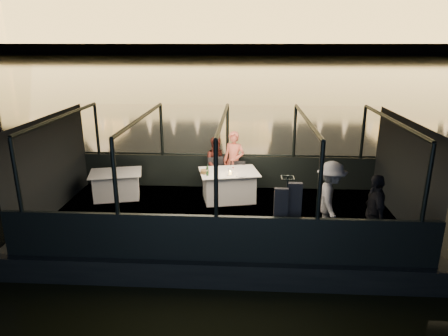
# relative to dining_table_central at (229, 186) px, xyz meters

# --- Properties ---
(river_water) EXTENTS (500.00, 500.00, 0.00)m
(river_water) POSITION_rel_dining_table_central_xyz_m (-0.09, 78.98, -0.89)
(river_water) COLOR black
(river_water) RESTS_ON ground
(boat_hull) EXTENTS (8.60, 4.40, 1.00)m
(boat_hull) POSITION_rel_dining_table_central_xyz_m (-0.09, -1.02, -0.89)
(boat_hull) COLOR black
(boat_hull) RESTS_ON river_water
(boat_deck) EXTENTS (8.00, 4.00, 0.04)m
(boat_deck) POSITION_rel_dining_table_central_xyz_m (-0.09, -1.02, -0.41)
(boat_deck) COLOR black
(boat_deck) RESTS_ON boat_hull
(gunwale_port) EXTENTS (8.00, 0.08, 0.90)m
(gunwale_port) POSITION_rel_dining_table_central_xyz_m (-0.09, 0.98, 0.06)
(gunwale_port) COLOR black
(gunwale_port) RESTS_ON boat_deck
(gunwale_starboard) EXTENTS (8.00, 0.08, 0.90)m
(gunwale_starboard) POSITION_rel_dining_table_central_xyz_m (-0.09, -3.02, 0.06)
(gunwale_starboard) COLOR black
(gunwale_starboard) RESTS_ON boat_deck
(cabin_glass_port) EXTENTS (8.00, 0.02, 1.40)m
(cabin_glass_port) POSITION_rel_dining_table_central_xyz_m (-0.09, 0.98, 1.21)
(cabin_glass_port) COLOR #99B2B2
(cabin_glass_port) RESTS_ON gunwale_port
(cabin_glass_starboard) EXTENTS (8.00, 0.02, 1.40)m
(cabin_glass_starboard) POSITION_rel_dining_table_central_xyz_m (-0.09, -3.02, 1.21)
(cabin_glass_starboard) COLOR #99B2B2
(cabin_glass_starboard) RESTS_ON gunwale_starboard
(cabin_roof_glass) EXTENTS (8.00, 4.00, 0.02)m
(cabin_roof_glass) POSITION_rel_dining_table_central_xyz_m (-0.09, -1.02, 1.91)
(cabin_roof_glass) COLOR #99B2B2
(cabin_roof_glass) RESTS_ON boat_deck
(end_wall_fore) EXTENTS (0.02, 4.00, 2.30)m
(end_wall_fore) POSITION_rel_dining_table_central_xyz_m (-4.09, -1.02, 0.76)
(end_wall_fore) COLOR black
(end_wall_fore) RESTS_ON boat_deck
(end_wall_aft) EXTENTS (0.02, 4.00, 2.30)m
(end_wall_aft) POSITION_rel_dining_table_central_xyz_m (3.91, -1.02, 0.76)
(end_wall_aft) COLOR black
(end_wall_aft) RESTS_ON boat_deck
(canopy_ribs) EXTENTS (8.00, 4.00, 2.30)m
(canopy_ribs) POSITION_rel_dining_table_central_xyz_m (-0.09, -1.02, 0.76)
(canopy_ribs) COLOR black
(canopy_ribs) RESTS_ON boat_deck
(embankment) EXTENTS (400.00, 140.00, 6.00)m
(embankment) POSITION_rel_dining_table_central_xyz_m (-0.09, 208.98, 0.11)
(embankment) COLOR #423D33
(embankment) RESTS_ON ground
(dining_table_central) EXTENTS (1.64, 1.34, 0.77)m
(dining_table_central) POSITION_rel_dining_table_central_xyz_m (0.00, 0.00, 0.00)
(dining_table_central) COLOR silver
(dining_table_central) RESTS_ON boat_deck
(dining_table_aft) EXTENTS (1.49, 1.23, 0.69)m
(dining_table_aft) POSITION_rel_dining_table_central_xyz_m (-2.92, -0.01, 0.00)
(dining_table_aft) COLOR white
(dining_table_aft) RESTS_ON boat_deck
(chair_port_left) EXTENTS (0.58, 0.58, 0.94)m
(chair_port_left) POSITION_rel_dining_table_central_xyz_m (-0.39, 0.45, 0.06)
(chair_port_left) COLOR black
(chair_port_left) RESTS_ON boat_deck
(chair_port_right) EXTENTS (0.43, 0.43, 0.85)m
(chair_port_right) POSITION_rel_dining_table_central_xyz_m (0.21, 0.45, 0.06)
(chair_port_right) COLOR black
(chair_port_right) RESTS_ON boat_deck
(coat_stand) EXTENTS (0.49, 0.42, 1.61)m
(coat_stand) POSITION_rel_dining_table_central_xyz_m (1.18, -2.77, 0.51)
(coat_stand) COLOR black
(coat_stand) RESTS_ON boat_deck
(person_woman_coral) EXTENTS (0.68, 0.55, 1.63)m
(person_woman_coral) POSITION_rel_dining_table_central_xyz_m (0.10, 0.72, 0.36)
(person_woman_coral) COLOR #E26B52
(person_woman_coral) RESTS_ON boat_deck
(person_man_maroon) EXTENTS (0.81, 0.69, 1.48)m
(person_man_maroon) POSITION_rel_dining_table_central_xyz_m (-0.35, 0.72, 0.36)
(person_man_maroon) COLOR #461913
(person_man_maroon) RESTS_ON boat_deck
(passenger_stripe) EXTENTS (0.67, 1.09, 1.62)m
(passenger_stripe) POSITION_rel_dining_table_central_xyz_m (2.16, -1.90, 0.47)
(passenger_stripe) COLOR silver
(passenger_stripe) RESTS_ON boat_deck
(passenger_dark) EXTENTS (0.39, 0.92, 1.55)m
(passenger_dark) POSITION_rel_dining_table_central_xyz_m (2.89, -2.42, 0.47)
(passenger_dark) COLOR black
(passenger_dark) RESTS_ON boat_deck
(wine_bottle) EXTENTS (0.06, 0.06, 0.27)m
(wine_bottle) POSITION_rel_dining_table_central_xyz_m (-0.51, -0.36, 0.53)
(wine_bottle) COLOR #153A15
(wine_bottle) RESTS_ON dining_table_central
(bread_basket) EXTENTS (0.25, 0.25, 0.09)m
(bread_basket) POSITION_rel_dining_table_central_xyz_m (-0.59, -0.18, 0.42)
(bread_basket) COLOR olive
(bread_basket) RESTS_ON dining_table_central
(amber_candle) EXTENTS (0.08, 0.08, 0.09)m
(amber_candle) POSITION_rel_dining_table_central_xyz_m (0.05, -0.23, 0.42)
(amber_candle) COLOR #F9B53E
(amber_candle) RESTS_ON dining_table_central
(plate_near) EXTENTS (0.30, 0.30, 0.02)m
(plate_near) POSITION_rel_dining_table_central_xyz_m (0.30, -0.33, 0.39)
(plate_near) COLOR silver
(plate_near) RESTS_ON dining_table_central
(plate_far) EXTENTS (0.27, 0.27, 0.01)m
(plate_far) POSITION_rel_dining_table_central_xyz_m (-0.50, -0.06, 0.39)
(plate_far) COLOR white
(plate_far) RESTS_ON dining_table_central
(wine_glass_white) EXTENTS (0.07, 0.07, 0.18)m
(wine_glass_white) POSITION_rel_dining_table_central_xyz_m (-0.52, -0.40, 0.48)
(wine_glass_white) COLOR silver
(wine_glass_white) RESTS_ON dining_table_central
(wine_glass_red) EXTENTS (0.06, 0.06, 0.17)m
(wine_glass_red) POSITION_rel_dining_table_central_xyz_m (0.11, -0.09, 0.48)
(wine_glass_red) COLOR silver
(wine_glass_red) RESTS_ON dining_table_central
(wine_glass_empty) EXTENTS (0.08, 0.08, 0.19)m
(wine_glass_empty) POSITION_rel_dining_table_central_xyz_m (-0.01, -0.35, 0.48)
(wine_glass_empty) COLOR silver
(wine_glass_empty) RESTS_ON dining_table_central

